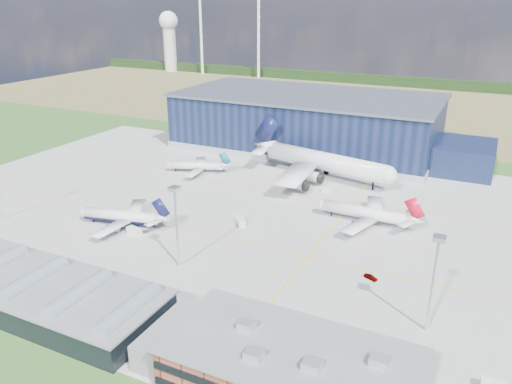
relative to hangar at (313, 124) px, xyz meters
name	(u,v)px	position (x,y,z in m)	size (l,w,h in m)	color
ground	(205,218)	(-2.81, -94.80, -11.62)	(600.00, 600.00, 0.00)	#2B5921
apron	(220,208)	(-2.81, -84.80, -11.59)	(220.00, 160.00, 0.08)	#979792
farmland	(369,102)	(-2.81, 125.20, -11.62)	(600.00, 220.00, 0.01)	olive
treeline	(393,81)	(-2.81, 205.20, -7.62)	(600.00, 8.00, 8.00)	black
horizon_dressing	(194,36)	(-194.11, 199.58, 22.58)	(440.20, 18.00, 70.00)	white
hangar	(313,124)	(0.00, 0.00, 0.00)	(145.00, 62.00, 26.10)	black
ops_building	(291,370)	(52.20, -154.81, -6.82)	(46.00, 23.00, 10.90)	brown
glass_concourse	(47,294)	(-9.26, -154.80, -7.93)	(78.00, 23.00, 8.60)	black
light_mast_center	(176,214)	(7.19, -124.80, 3.82)	(2.60, 2.60, 23.00)	silver
light_mast_east	(435,269)	(72.19, -124.80, 3.82)	(2.60, 2.60, 23.00)	silver
airliner_navy	(120,210)	(-24.13, -111.26, -6.37)	(32.17, 31.47, 10.49)	white
airliner_red	(365,207)	(45.31, -75.35, -5.89)	(35.13, 34.37, 11.46)	white
airliner_widebody	(326,152)	(20.13, -39.80, -0.58)	(67.67, 66.20, 22.07)	white
airliner_regional	(196,162)	(-30.77, -56.33, -7.05)	(28.03, 27.42, 9.14)	white
gse_van_a	(134,231)	(-16.33, -114.63, -10.53)	(2.17, 4.97, 2.17)	silver
gse_cart_a	(382,218)	(50.26, -70.13, -10.89)	(2.24, 3.36, 1.46)	silver
gse_van_b	(240,221)	(9.94, -94.01, -10.46)	(2.32, 5.05, 2.32)	silver
gse_cart_b	(327,191)	(25.78, -54.40, -10.89)	(2.23, 3.35, 1.45)	silver
airstair	(126,285)	(2.15, -140.80, -10.15)	(1.83, 4.58, 2.93)	silver
car_a	(371,277)	(55.99, -108.93, -10.97)	(1.52, 3.78, 1.29)	#99999E
car_b	(284,342)	(46.01, -142.80, -11.01)	(1.29, 3.71, 1.22)	#99999E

